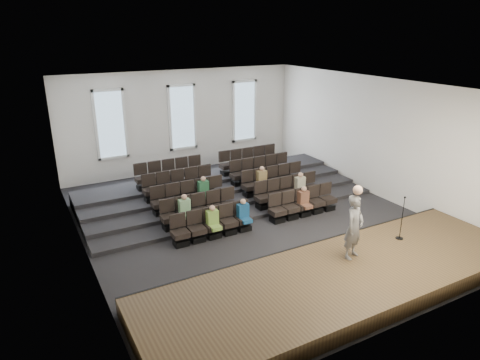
% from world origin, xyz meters
% --- Properties ---
extents(ground, '(14.00, 14.00, 0.00)m').
position_xyz_m(ground, '(0.00, 0.00, 0.00)').
color(ground, black).
rests_on(ground, ground).
extents(ceiling, '(12.00, 14.00, 0.02)m').
position_xyz_m(ceiling, '(0.00, 0.00, 5.01)').
color(ceiling, white).
rests_on(ceiling, ground).
extents(wall_back, '(12.00, 0.04, 5.00)m').
position_xyz_m(wall_back, '(0.00, 7.02, 2.50)').
color(wall_back, silver).
rests_on(wall_back, ground).
extents(wall_front, '(12.00, 0.04, 5.00)m').
position_xyz_m(wall_front, '(0.00, -7.02, 2.50)').
color(wall_front, silver).
rests_on(wall_front, ground).
extents(wall_left, '(0.04, 14.00, 5.00)m').
position_xyz_m(wall_left, '(-6.02, 0.00, 2.50)').
color(wall_left, silver).
rests_on(wall_left, ground).
extents(wall_right, '(0.04, 14.00, 5.00)m').
position_xyz_m(wall_right, '(6.02, 0.00, 2.50)').
color(wall_right, silver).
rests_on(wall_right, ground).
extents(stage, '(11.80, 3.60, 0.50)m').
position_xyz_m(stage, '(0.00, -5.10, 0.25)').
color(stage, '#4A381F').
rests_on(stage, ground).
extents(stage_lip, '(11.80, 0.06, 0.52)m').
position_xyz_m(stage_lip, '(0.00, -3.33, 0.25)').
color(stage_lip, black).
rests_on(stage_lip, ground).
extents(risers, '(11.80, 4.80, 0.60)m').
position_xyz_m(risers, '(0.00, 3.17, 0.20)').
color(risers, black).
rests_on(risers, ground).
extents(seating_rows, '(6.80, 4.70, 1.67)m').
position_xyz_m(seating_rows, '(-0.00, 1.54, 0.68)').
color(seating_rows, black).
rests_on(seating_rows, ground).
extents(windows, '(8.44, 0.10, 3.24)m').
position_xyz_m(windows, '(0.00, 6.95, 2.70)').
color(windows, white).
rests_on(windows, wall_back).
extents(audience, '(5.45, 2.64, 1.10)m').
position_xyz_m(audience, '(-0.10, 0.30, 0.81)').
color(audience, '#7CA843').
rests_on(audience, seating_rows).
extents(speaker, '(0.82, 0.67, 1.94)m').
position_xyz_m(speaker, '(0.72, -4.56, 1.47)').
color(speaker, '#63605D').
rests_on(speaker, stage).
extents(mic_stand, '(0.24, 0.24, 1.45)m').
position_xyz_m(mic_stand, '(2.88, -4.42, 0.93)').
color(mic_stand, black).
rests_on(mic_stand, stage).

